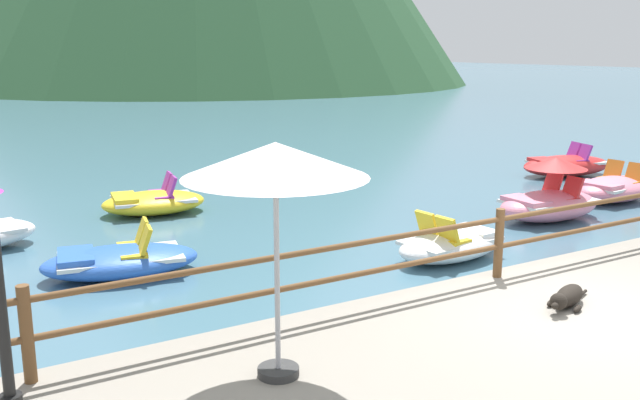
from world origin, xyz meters
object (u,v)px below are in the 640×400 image
pedal_boat_3 (614,188)px  beach_umbrella (275,164)px  pedal_boat_6 (120,260)px  dog_resting (567,297)px  pedal_boat_2 (566,165)px  pedal_boat_1 (451,244)px  pedal_boat_4 (549,199)px  pedal_boat_5 (153,202)px

pedal_boat_3 → beach_umbrella: bearing=-157.7°
pedal_boat_3 → pedal_boat_6: bearing=177.8°
dog_resting → pedal_boat_2: bearing=40.2°
beach_umbrella → pedal_boat_6: 5.43m
pedal_boat_2 → dog_resting: bearing=-139.8°
beach_umbrella → pedal_boat_2: beach_umbrella is taller
pedal_boat_3 → pedal_boat_1: bearing=-166.2°
pedal_boat_6 → beach_umbrella: bearing=-87.8°
dog_resting → pedal_boat_3: 8.60m
pedal_boat_2 → pedal_boat_4: 5.33m
pedal_boat_1 → dog_resting: bearing=-107.0°
beach_umbrella → pedal_boat_4: (8.29, 4.03, -2.01)m
beach_umbrella → dog_resting: size_ratio=2.15×
pedal_boat_3 → pedal_boat_4: bearing=-169.6°
pedal_boat_6 → pedal_boat_1: bearing=-21.5°
pedal_boat_4 → pedal_boat_6: (-8.48, 0.93, -0.19)m
dog_resting → pedal_boat_5: 9.17m
pedal_boat_1 → pedal_boat_2: size_ratio=0.79×
pedal_boat_1 → pedal_boat_6: size_ratio=0.86×
pedal_boat_2 → pedal_boat_3: (-1.57, -2.68, -0.01)m
beach_umbrella → dog_resting: beach_umbrella is taller
beach_umbrella → dog_resting: 4.27m
pedal_boat_4 → pedal_boat_5: pedal_boat_4 is taller
dog_resting → pedal_boat_1: 3.34m
pedal_boat_2 → beach_umbrella: bearing=-150.2°
beach_umbrella → pedal_boat_1: (4.78, 2.99, -2.19)m
pedal_boat_3 → pedal_boat_6: (-11.19, 0.43, -0.05)m
pedal_boat_1 → pedal_boat_6: 5.34m
pedal_boat_2 → pedal_boat_3: 3.11m
dog_resting → pedal_boat_2: 11.46m
pedal_boat_1 → pedal_boat_5: pedal_boat_1 is taller
beach_umbrella → pedal_boat_1: 6.05m
dog_resting → pedal_boat_3: size_ratio=0.43×
pedal_boat_6 → pedal_boat_5: bearing=65.5°
dog_resting → pedal_boat_5: bearing=104.5°
pedal_boat_5 → pedal_boat_6: bearing=-114.5°
beach_umbrella → pedal_boat_1: bearing=32.1°
pedal_boat_2 → pedal_boat_6: bearing=-170.0°
pedal_boat_3 → pedal_boat_5: size_ratio=1.03×
pedal_boat_2 → pedal_boat_6: size_ratio=1.09×
pedal_boat_6 → pedal_boat_3: bearing=-2.2°
pedal_boat_2 → pedal_boat_4: bearing=-143.4°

